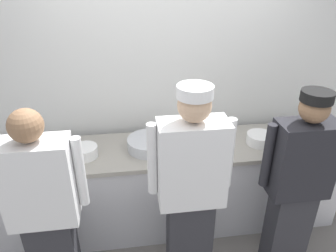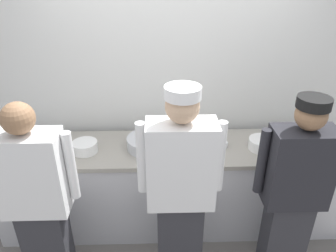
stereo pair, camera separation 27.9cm
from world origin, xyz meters
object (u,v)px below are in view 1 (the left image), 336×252
object	(u,v)px
chef_center	(191,189)
ramekin_green_sauce	(308,131)
squeeze_bottle_primary	(297,139)
ramekin_red_sauce	(222,141)
plate_stack_front	(85,152)
deli_cup	(287,125)
mixing_bowl_steel	(149,144)
sheet_tray	(34,156)
chefs_knife	(198,150)
plate_stack_rear	(260,139)
chef_near_left	(45,210)
chef_far_right	(297,183)

from	to	relation	value
chef_center	ramekin_green_sauce	xyz separation A→B (m)	(1.32, 0.73, -0.00)
squeeze_bottle_primary	ramekin_red_sauce	xyz separation A→B (m)	(-0.62, 0.19, -0.08)
plate_stack_front	deli_cup	xyz separation A→B (m)	(1.96, 0.24, -0.00)
mixing_bowl_steel	ramekin_red_sauce	bearing A→B (deg)	-0.64
sheet_tray	deli_cup	size ratio (longest dim) A/B	4.90
ramekin_red_sauce	chefs_knife	bearing A→B (deg)	-160.71
squeeze_bottle_primary	ramekin_green_sauce	xyz separation A→B (m)	(0.28, 0.27, -0.08)
plate_stack_rear	plate_stack_front	bearing A→B (deg)	-179.89
chef_center	plate_stack_rear	xyz separation A→B (m)	(0.77, 0.60, 0.02)
ramekin_red_sauce	plate_stack_rear	bearing A→B (deg)	-7.36
chef_near_left	chef_center	size ratio (longest dim) A/B	0.95
ramekin_green_sauce	chefs_knife	world-z (taller)	ramekin_green_sauce
ramekin_green_sauce	chef_near_left	bearing A→B (deg)	-162.46
chef_far_right	ramekin_green_sauce	size ratio (longest dim) A/B	17.30
plate_stack_front	sheet_tray	distance (m)	0.44
chef_near_left	mixing_bowl_steel	bearing A→B (deg)	40.59
plate_stack_front	chefs_knife	world-z (taller)	plate_stack_front
chef_near_left	ramekin_red_sauce	distance (m)	1.60
plate_stack_front	deli_cup	size ratio (longest dim) A/B	2.44
chef_center	deli_cup	size ratio (longest dim) A/B	18.94
chef_center	ramekin_red_sauce	world-z (taller)	chef_center
chef_center	chef_far_right	distance (m)	0.85
chef_center	squeeze_bottle_primary	size ratio (longest dim) A/B	7.98
squeeze_bottle_primary	chef_center	bearing A→B (deg)	-156.43
mixing_bowl_steel	sheet_tray	size ratio (longest dim) A/B	0.89
chef_center	chef_far_right	size ratio (longest dim) A/B	1.06
chef_far_right	chefs_knife	size ratio (longest dim) A/B	5.90
chef_near_left	squeeze_bottle_primary	world-z (taller)	chef_near_left
plate_stack_rear	chefs_knife	size ratio (longest dim) A/B	0.89
chef_far_right	plate_stack_front	size ratio (longest dim) A/B	7.33
chef_near_left	plate_stack_rear	distance (m)	1.90
chef_near_left	plate_stack_rear	world-z (taller)	chef_near_left
plate_stack_rear	squeeze_bottle_primary	bearing A→B (deg)	-28.19
mixing_bowl_steel	deli_cup	bearing A→B (deg)	7.61
chef_center	ramekin_green_sauce	world-z (taller)	chef_center
sheet_tray	deli_cup	world-z (taller)	deli_cup
ramekin_red_sauce	deli_cup	size ratio (longest dim) A/B	0.93
plate_stack_front	chef_center	bearing A→B (deg)	-36.74
chef_center	squeeze_bottle_primary	world-z (taller)	chef_center
chef_far_right	ramekin_red_sauce	distance (m)	0.75
chef_near_left	sheet_tray	size ratio (longest dim) A/B	3.67
mixing_bowl_steel	squeeze_bottle_primary	xyz separation A→B (m)	(1.29, -0.20, 0.05)
plate_stack_front	ramekin_green_sauce	size ratio (longest dim) A/B	2.36
plate_stack_front	sheet_tray	xyz separation A→B (m)	(-0.43, 0.04, -0.04)
chef_far_right	squeeze_bottle_primary	world-z (taller)	chef_far_right
plate_stack_rear	deli_cup	world-z (taller)	plate_stack_rear
ramekin_red_sauce	chefs_knife	distance (m)	0.27
chef_center	ramekin_green_sauce	bearing A→B (deg)	28.83
chef_center	mixing_bowl_steel	size ratio (longest dim) A/B	4.35
mixing_bowl_steel	chefs_knife	xyz separation A→B (m)	(0.42, -0.10, -0.04)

